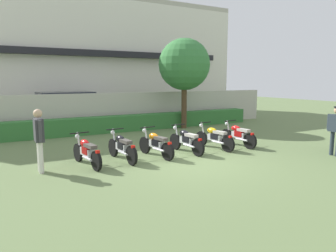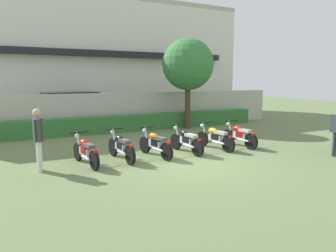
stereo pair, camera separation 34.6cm
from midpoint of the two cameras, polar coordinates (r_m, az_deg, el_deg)
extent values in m
plane|color=#607547|center=(9.67, 5.52, -6.76)|extent=(60.00, 60.00, 0.00)
cube|color=silver|center=(22.47, -14.62, 11.05)|extent=(20.73, 6.00, 7.35)
cube|color=black|center=(19.35, -12.43, 12.69)|extent=(17.41, 0.50, 0.36)
cube|color=#B2AD9E|center=(22.99, -14.99, 20.61)|extent=(20.73, 6.00, 0.30)
cube|color=#BCB7A8|center=(16.19, -8.99, 2.62)|extent=(19.69, 0.30, 1.86)
cube|color=#337033|center=(15.60, -8.13, 0.43)|extent=(15.75, 0.70, 0.78)
cube|color=silver|center=(17.51, -15.91, 2.21)|extent=(4.62, 2.16, 1.00)
cube|color=#2D333D|center=(17.39, -16.65, 4.87)|extent=(2.81, 1.89, 0.65)
cylinder|color=black|center=(18.90, -12.03, 1.56)|extent=(0.69, 0.27, 0.68)
cylinder|color=black|center=(17.18, -9.95, 0.95)|extent=(0.69, 0.27, 0.68)
cylinder|color=black|center=(18.10, -21.46, 0.87)|extent=(0.69, 0.27, 0.68)
cylinder|color=black|center=(16.30, -20.29, 0.16)|extent=(0.69, 0.27, 0.68)
cylinder|color=#4C3823|center=(16.45, 4.15, 3.69)|extent=(0.28, 0.28, 2.37)
sphere|color=#387A3D|center=(16.42, 4.23, 11.04)|extent=(2.63, 2.63, 2.63)
cylinder|color=black|center=(10.26, -15.04, -4.52)|extent=(0.17, 0.57, 0.56)
cylinder|color=black|center=(9.07, -12.08, -6.10)|extent=(0.17, 0.57, 0.56)
cube|color=silver|center=(9.58, -13.57, -4.45)|extent=(0.28, 0.62, 0.22)
ellipsoid|color=red|center=(9.69, -13.99, -2.93)|extent=(0.28, 0.47, 0.22)
cube|color=#4C4742|center=(9.33, -13.08, -3.46)|extent=(0.27, 0.54, 0.10)
cube|color=red|center=(8.92, -11.87, -4.49)|extent=(0.11, 0.09, 0.08)
cylinder|color=silver|center=(10.11, -14.92, -2.85)|extent=(0.08, 0.23, 0.65)
cylinder|color=black|center=(9.97, -14.81, -1.13)|extent=(0.60, 0.12, 0.04)
sphere|color=silver|center=(10.18, -15.18, -1.75)|extent=(0.14, 0.14, 0.14)
cylinder|color=silver|center=(9.34, -13.64, -5.60)|extent=(0.15, 0.55, 0.07)
cube|color=#A51414|center=(9.52, -13.46, -4.21)|extent=(0.29, 0.39, 0.20)
cylinder|color=black|center=(10.63, -8.96, -3.80)|extent=(0.14, 0.60, 0.59)
cylinder|color=black|center=(9.46, -5.81, -5.25)|extent=(0.14, 0.60, 0.59)
cube|color=silver|center=(9.97, -7.37, -3.70)|extent=(0.25, 0.61, 0.22)
ellipsoid|color=black|center=(10.08, -7.80, -2.25)|extent=(0.25, 0.46, 0.22)
cube|color=#4C4742|center=(9.72, -6.83, -2.73)|extent=(0.24, 0.53, 0.10)
cube|color=red|center=(9.31, -5.56, -3.71)|extent=(0.11, 0.09, 0.08)
cylinder|color=silver|center=(10.49, -8.81, -2.18)|extent=(0.07, 0.23, 0.65)
cylinder|color=black|center=(10.36, -8.65, -0.52)|extent=(0.60, 0.08, 0.04)
sphere|color=silver|center=(10.56, -9.06, -1.12)|extent=(0.14, 0.14, 0.14)
cylinder|color=silver|center=(9.73, -7.39, -4.79)|extent=(0.11, 0.55, 0.07)
cube|color=black|center=(9.91, -7.26, -3.47)|extent=(0.27, 0.38, 0.20)
cylinder|color=black|center=(10.94, -3.29, -3.42)|extent=(0.18, 0.58, 0.57)
cylinder|color=black|center=(9.91, 0.75, -4.64)|extent=(0.18, 0.58, 0.57)
cube|color=silver|center=(10.35, -1.21, -3.24)|extent=(0.29, 0.62, 0.22)
ellipsoid|color=orange|center=(10.44, -1.75, -1.85)|extent=(0.28, 0.47, 0.22)
cube|color=#4C4742|center=(10.12, -0.47, -2.28)|extent=(0.28, 0.54, 0.10)
cube|color=red|center=(9.77, 1.11, -3.15)|extent=(0.11, 0.09, 0.08)
cylinder|color=silver|center=(10.80, -3.04, -1.84)|extent=(0.08, 0.23, 0.65)
cylinder|color=black|center=(10.67, -2.79, -0.21)|extent=(0.60, 0.13, 0.04)
sphere|color=silver|center=(10.86, -3.37, -0.82)|extent=(0.14, 0.14, 0.14)
cylinder|color=silver|center=(10.10, -0.95, -4.27)|extent=(0.15, 0.55, 0.07)
cube|color=black|center=(10.30, -1.06, -3.01)|extent=(0.29, 0.39, 0.20)
cylinder|color=black|center=(11.48, 2.28, -2.82)|extent=(0.14, 0.59, 0.58)
cylinder|color=black|center=(10.49, 6.29, -3.94)|extent=(0.14, 0.59, 0.58)
cube|color=silver|center=(10.91, 4.36, -2.63)|extent=(0.25, 0.62, 0.22)
ellipsoid|color=black|center=(11.00, 3.84, -1.31)|extent=(0.26, 0.46, 0.22)
cube|color=#B2ADA3|center=(10.69, 5.12, -1.72)|extent=(0.25, 0.54, 0.10)
cube|color=red|center=(10.36, 6.67, -2.52)|extent=(0.11, 0.09, 0.08)
cylinder|color=silver|center=(11.35, 2.55, -1.31)|extent=(0.07, 0.23, 0.65)
cylinder|color=black|center=(11.23, 2.83, 0.23)|extent=(0.60, 0.09, 0.04)
sphere|color=silver|center=(11.41, 2.24, -0.34)|extent=(0.14, 0.14, 0.14)
cylinder|color=silver|center=(10.67, 4.65, -3.60)|extent=(0.12, 0.55, 0.07)
cube|color=black|center=(10.86, 4.53, -2.41)|extent=(0.27, 0.38, 0.20)
cylinder|color=black|center=(12.16, 7.04, -2.30)|extent=(0.17, 0.57, 0.57)
cylinder|color=black|center=(11.22, 11.71, -3.30)|extent=(0.17, 0.57, 0.57)
cube|color=silver|center=(11.62, 9.47, -2.09)|extent=(0.28, 0.62, 0.22)
ellipsoid|color=yellow|center=(11.70, 8.91, -0.86)|extent=(0.28, 0.47, 0.22)
cube|color=#B2ADA3|center=(11.42, 10.31, -1.22)|extent=(0.27, 0.54, 0.10)
cube|color=red|center=(11.10, 12.13, -1.96)|extent=(0.11, 0.09, 0.08)
cylinder|color=silver|center=(12.04, 7.36, -0.86)|extent=(0.08, 0.23, 0.65)
cylinder|color=black|center=(11.92, 7.68, 0.60)|extent=(0.60, 0.12, 0.04)
sphere|color=silver|center=(12.09, 7.02, 0.05)|extent=(0.14, 0.14, 0.14)
cylinder|color=silver|center=(11.38, 9.92, -2.98)|extent=(0.15, 0.55, 0.07)
cube|color=black|center=(11.57, 9.65, -1.88)|extent=(0.29, 0.39, 0.20)
cylinder|color=black|center=(12.71, 11.59, -1.89)|extent=(0.13, 0.59, 0.59)
cylinder|color=black|center=(11.87, 15.57, -2.74)|extent=(0.13, 0.59, 0.59)
cube|color=silver|center=(12.22, 13.70, -1.64)|extent=(0.24, 0.61, 0.22)
ellipsoid|color=red|center=(12.30, 13.18, -0.48)|extent=(0.25, 0.45, 0.22)
cube|color=#B2ADA3|center=(12.03, 14.51, -0.82)|extent=(0.24, 0.53, 0.10)
cube|color=red|center=(11.76, 15.98, -1.48)|extent=(0.11, 0.09, 0.08)
cylinder|color=silver|center=(12.59, 11.91, -0.51)|extent=(0.07, 0.23, 0.65)
cylinder|color=black|center=(12.48, 12.24, 0.88)|extent=(0.60, 0.08, 0.04)
sphere|color=silver|center=(12.64, 11.59, 0.36)|extent=(0.14, 0.14, 0.14)
cylinder|color=silver|center=(11.99, 14.12, -2.48)|extent=(0.11, 0.55, 0.07)
cube|color=#A51414|center=(12.18, 13.88, -1.45)|extent=(0.26, 0.38, 0.20)
cylinder|color=silver|center=(9.50, -21.31, -4.90)|extent=(0.13, 0.13, 0.86)
cylinder|color=silver|center=(9.28, -21.15, -5.20)|extent=(0.13, 0.13, 0.86)
cube|color=#38383D|center=(9.25, -21.47, -0.59)|extent=(0.22, 0.50, 0.61)
cylinder|color=#38383D|center=(9.55, -21.68, -0.25)|extent=(0.09, 0.09, 0.58)
cylinder|color=#38383D|center=(8.95, -21.27, -0.77)|extent=(0.09, 0.09, 0.58)
sphere|color=tan|center=(9.20, -21.62, 2.19)|extent=(0.23, 0.23, 0.23)
cylinder|color=#28333D|center=(11.88, 28.55, -2.91)|extent=(0.13, 0.13, 0.81)
cylinder|color=#28333D|center=(11.88, 28.07, 0.55)|extent=(0.09, 0.09, 0.54)
camera|label=1|loc=(0.17, -89.09, 0.13)|focal=33.78mm
camera|label=2|loc=(0.17, 90.91, -0.13)|focal=33.78mm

